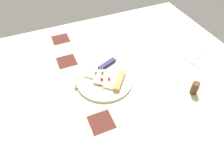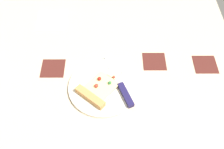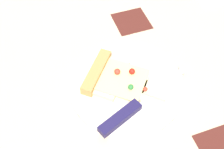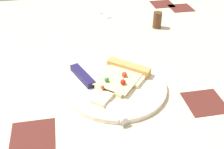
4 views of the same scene
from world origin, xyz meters
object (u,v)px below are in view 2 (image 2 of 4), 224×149
Objects in this scene: napkin at (52,20)px; knife at (120,85)px; plate at (103,87)px; pizza_slice at (98,89)px.

knife is at bearing 129.12° from napkin.
knife is at bearing 178.76° from plate.
plate is at bearing 156.88° from knife.
knife reaches higher than plate.
knife is (-7.83, -1.83, -0.20)cm from pizza_slice.
knife reaches higher than napkin.
plate is at bearing 89.61° from pizza_slice.
napkin is (30.01, -36.90, -1.63)cm from knife.
napkin is (23.83, -36.77, -0.41)cm from plate.
plate is 1.94× the size of napkin.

